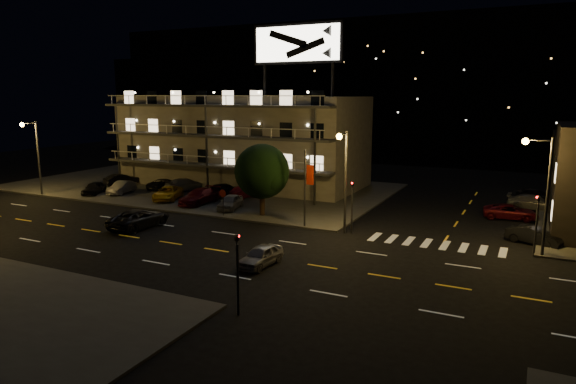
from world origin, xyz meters
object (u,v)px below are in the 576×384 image
at_px(lot_car_7, 186,184).
at_px(road_car_west, 139,218).
at_px(lot_car_4, 230,202).
at_px(road_car_east, 261,256).
at_px(tree, 262,173).
at_px(lot_car_2, 168,193).
at_px(side_car_0, 534,235).

xyz_separation_m(lot_car_7, road_car_west, (6.17, -14.35, -0.09)).
relative_size(lot_car_4, road_car_east, 1.05).
distance_m(tree, lot_car_4, 5.00).
distance_m(lot_car_2, lot_car_7, 4.93).
bearing_deg(side_car_0, road_car_east, 150.45).
xyz_separation_m(tree, road_car_west, (-7.15, -7.85, -3.16)).
bearing_deg(lot_car_2, side_car_0, -22.56).
bearing_deg(lot_car_4, tree, -24.42).
distance_m(lot_car_2, road_car_east, 22.88).
height_order(side_car_0, road_car_east, road_car_east).
distance_m(side_car_0, road_car_west, 30.47).
relative_size(lot_car_7, road_car_east, 1.28).
bearing_deg(lot_car_4, side_car_0, -12.00).
xyz_separation_m(lot_car_2, side_car_0, (33.96, -0.66, -0.17)).
xyz_separation_m(lot_car_4, lot_car_7, (-9.47, 5.71, 0.03)).
distance_m(tree, lot_car_2, 12.50).
relative_size(tree, road_car_east, 1.69).
height_order(lot_car_4, lot_car_7, lot_car_7).
height_order(tree, road_car_west, tree).
distance_m(lot_car_2, side_car_0, 33.97).
height_order(lot_car_2, side_car_0, lot_car_2).
relative_size(lot_car_4, lot_car_7, 0.81).
bearing_deg(side_car_0, road_car_west, 127.77).
bearing_deg(lot_car_7, side_car_0, -167.61).
bearing_deg(road_car_west, lot_car_2, -62.12).
xyz_separation_m(tree, lot_car_2, (-11.98, 1.76, -3.12)).
bearing_deg(lot_car_4, road_car_west, -123.62).
bearing_deg(lot_car_4, lot_car_7, 136.27).
bearing_deg(road_car_west, lot_car_7, -65.56).
bearing_deg(side_car_0, tree, 113.56).
bearing_deg(road_car_east, side_car_0, 43.78).
xyz_separation_m(lot_car_4, road_car_east, (10.26, -12.64, -0.18)).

